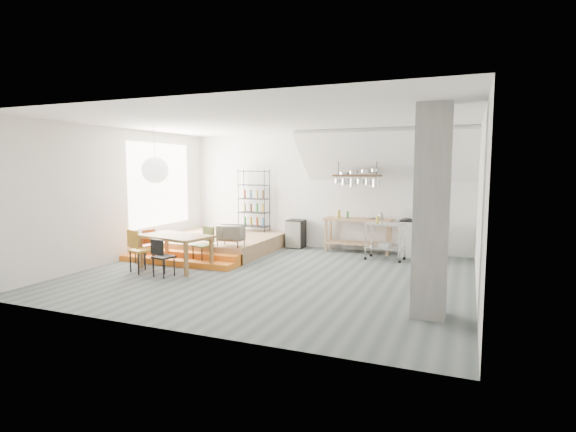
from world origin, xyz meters
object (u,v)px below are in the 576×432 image
at_px(stove, 412,238).
at_px(rolling_cart, 385,236).
at_px(dining_table, 175,239).
at_px(mini_fridge, 296,234).

xyz_separation_m(stove, rolling_cart, (-0.55, -0.72, 0.11)).
xyz_separation_m(dining_table, mini_fridge, (1.55, 3.47, -0.28)).
bearing_deg(rolling_cart, dining_table, -140.81).
height_order(dining_table, rolling_cart, rolling_cart).
height_order(stove, dining_table, stove).
xyz_separation_m(stove, mini_fridge, (-3.19, 0.04, -0.09)).
bearing_deg(rolling_cart, stove, 58.67).
relative_size(stove, dining_table, 0.67).
relative_size(stove, mini_fridge, 1.49).
height_order(stove, rolling_cart, stove).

